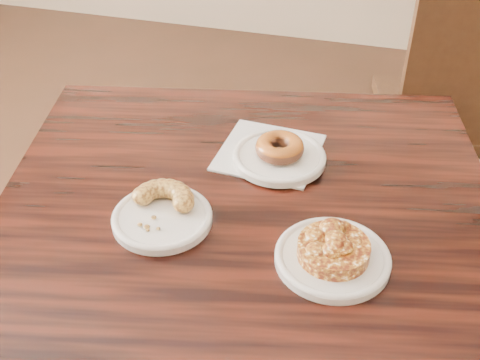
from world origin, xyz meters
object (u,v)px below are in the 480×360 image
(chair_far, at_px, (449,114))
(apple_fritter, at_px, (334,247))
(cruller_fragment, at_px, (161,208))
(glazed_donut, at_px, (280,148))

(chair_far, distance_m, apple_fritter, 1.08)
(apple_fritter, height_order, cruller_fragment, apple_fritter)
(chair_far, height_order, cruller_fragment, chair_far)
(chair_far, distance_m, cruller_fragment, 1.15)
(glazed_donut, relative_size, apple_fritter, 0.61)
(glazed_donut, height_order, apple_fritter, same)
(chair_far, relative_size, apple_fritter, 6.40)
(apple_fritter, relative_size, cruller_fragment, 1.23)
(glazed_donut, xyz_separation_m, cruller_fragment, (-0.14, -0.20, -0.00))
(chair_far, bearing_deg, glazed_donut, 52.68)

